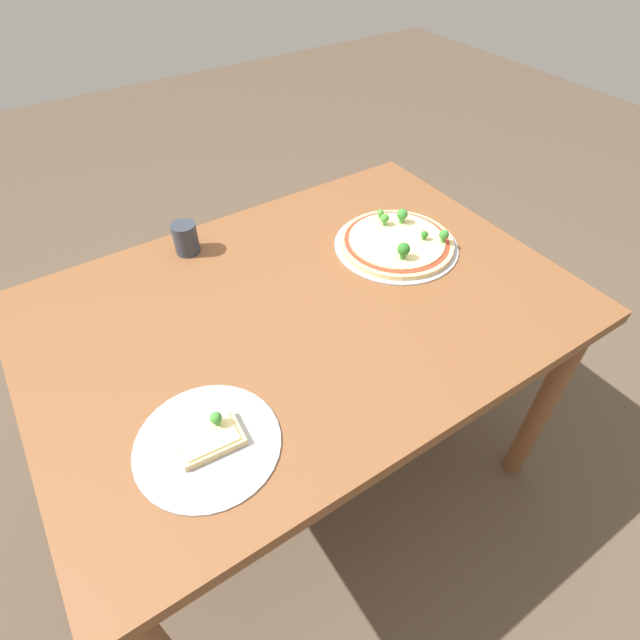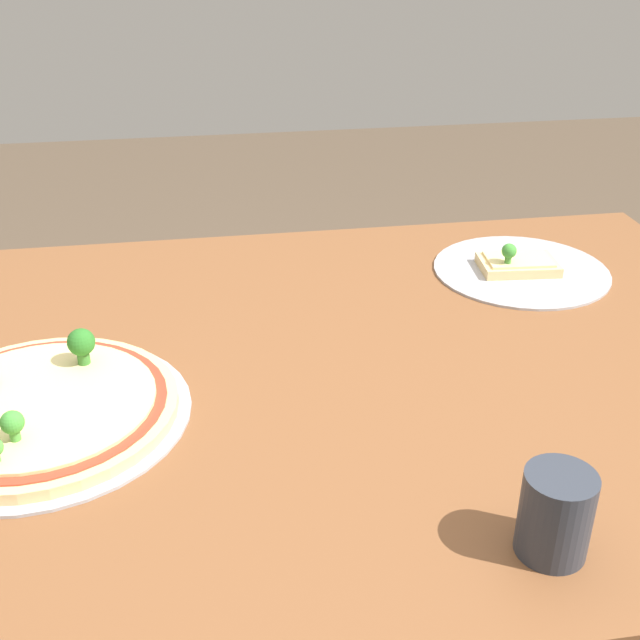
{
  "view_description": "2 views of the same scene",
  "coord_description": "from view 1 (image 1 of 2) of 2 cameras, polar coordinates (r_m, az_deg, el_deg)",
  "views": [
    {
      "loc": [
        -0.46,
        -0.78,
        1.6
      ],
      "look_at": [
        -0.01,
        -0.09,
        0.79
      ],
      "focal_mm": 28.0,
      "sensor_mm": 36.0,
      "label": 1
    },
    {
      "loc": [
        0.15,
        0.88,
        1.31
      ],
      "look_at": [
        -0.01,
        -0.09,
        0.79
      ],
      "focal_mm": 45.0,
      "sensor_mm": 36.0,
      "label": 2
    }
  ],
  "objects": [
    {
      "name": "ground_plane",
      "position": [
        1.84,
        -1.35,
        -16.05
      ],
      "size": [
        8.0,
        8.0,
        0.0
      ],
      "primitive_type": "plane",
      "color": "brown"
    },
    {
      "name": "pizza_tray_whole",
      "position": [
        1.43,
        8.78,
        8.8
      ],
      "size": [
        0.35,
        0.35,
        0.07
      ],
      "color": "#A3A3A8",
      "rests_on": "dining_table"
    },
    {
      "name": "dining_table",
      "position": [
        1.3,
        -1.85,
        -1.16
      ],
      "size": [
        1.31,
        0.93,
        0.77
      ],
      "color": "brown",
      "rests_on": "ground_plane"
    },
    {
      "name": "drinking_cup",
      "position": [
        1.42,
        -15.1,
        9.0
      ],
      "size": [
        0.07,
        0.07,
        0.09
      ],
      "primitive_type": "cylinder",
      "color": "#2D333D",
      "rests_on": "dining_table"
    },
    {
      "name": "pizza_tray_slice",
      "position": [
        1.0,
        -12.62,
        -13.4
      ],
      "size": [
        0.28,
        0.28,
        0.06
      ],
      "color": "#A3A3A8",
      "rests_on": "dining_table"
    }
  ]
}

